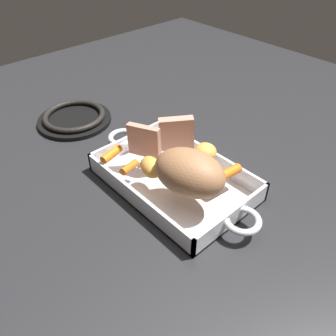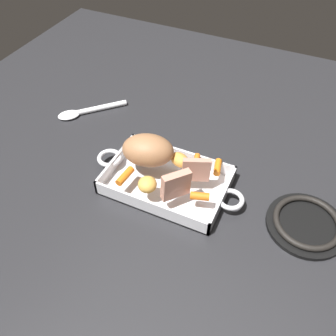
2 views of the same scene
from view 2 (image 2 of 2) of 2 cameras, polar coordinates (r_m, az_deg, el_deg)
The scene contains 13 objects.
ground_plane at distance 1.03m, azimuth -0.19°, elevation -2.78°, with size 1.85×1.85×0.00m, color #232326.
roasting_dish at distance 1.02m, azimuth -0.19°, elevation -2.27°, with size 0.45×0.22×0.05m.
pork_roast at distance 1.00m, azimuth -3.19°, elevation 2.82°, with size 0.15×0.10×0.09m, color #9C6A45.
roast_slice_thin at distance 0.96m, azimuth 4.48°, elevation -0.31°, with size 0.02×0.07×0.07m, color tan.
roast_slice_thick at distance 0.92m, azimuth 1.26°, elevation -2.70°, with size 0.02×0.08×0.08m, color tan.
baby_carrot_long at distance 1.01m, azimuth 7.85°, elevation 0.14°, with size 0.02×0.02×0.05m, color orange.
baby_carrot_southwest at distance 0.99m, azimuth -6.81°, elevation -1.25°, with size 0.02×0.02×0.06m, color orange.
baby_carrot_center_left at distance 0.94m, azimuth 5.06°, elevation -4.46°, with size 0.02×0.02×0.05m, color orange.
baby_carrot_southeast at distance 1.02m, azimuth 4.52°, elevation 1.07°, with size 0.02×0.02×0.05m, color orange.
potato_golden_small at distance 1.01m, azimuth 1.89°, elevation 1.28°, with size 0.06×0.04×0.04m, color gold.
potato_golden_large at distance 0.95m, azimuth -3.28°, elevation -2.61°, with size 0.05×0.05×0.04m, color gold.
stove_burner_rear at distance 1.00m, azimuth 21.03°, elevation -8.16°, with size 0.20×0.20×0.03m.
serving_spoon at distance 1.31m, azimuth -12.86°, elevation 8.73°, with size 0.20×0.20×0.02m.
Camera 2 is at (-0.29, 0.61, 0.78)m, focal length 38.61 mm.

